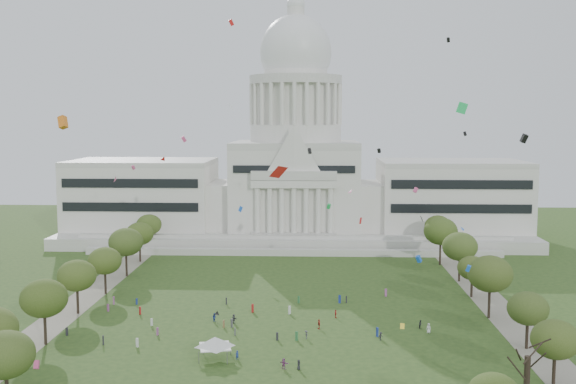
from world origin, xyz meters
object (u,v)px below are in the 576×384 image
at_px(big_bare_tree, 528,352).
at_px(capitol, 295,176).
at_px(event_tent, 215,341).
at_px(person_0, 429,328).

bearing_deg(big_bare_tree, capitol, 105.02).
height_order(big_bare_tree, event_tent, big_bare_tree).
relative_size(capitol, big_bare_tree, 12.50).
bearing_deg(event_tent, person_0, 21.82).
distance_m(capitol, person_0, 112.84).
distance_m(capitol, big_bare_tree, 147.23).
xyz_separation_m(capitol, event_tent, (-10.87, -122.99, -19.07)).
bearing_deg(event_tent, capitol, 84.95).
height_order(capitol, person_0, capitol).
xyz_separation_m(big_bare_tree, person_0, (-8.42, 34.80, -7.69)).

